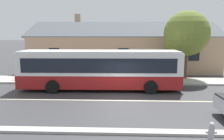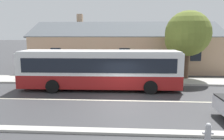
% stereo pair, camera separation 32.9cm
% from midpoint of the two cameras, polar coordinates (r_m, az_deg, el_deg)
% --- Properties ---
extents(ground_plane, '(300.00, 300.00, 0.00)m').
position_cam_midpoint_polar(ground_plane, '(14.43, 1.95, -8.00)').
color(ground_plane, '#38383A').
extents(sidewalk_far, '(60.00, 3.00, 0.15)m').
position_cam_midpoint_polar(sidewalk_far, '(20.22, 2.08, -2.74)').
color(sidewalk_far, '#ADAAA3').
rests_on(sidewalk_far, ground).
extents(curb_near, '(60.00, 0.50, 0.12)m').
position_cam_midpoint_polar(curb_near, '(9.96, 1.73, -15.80)').
color(curb_near, '#ADAAA3').
rests_on(curb_near, ground).
extents(lane_divider_stripe, '(60.00, 0.16, 0.01)m').
position_cam_midpoint_polar(lane_divider_stripe, '(14.42, 1.95, -7.98)').
color(lane_divider_stripe, beige).
rests_on(lane_divider_stripe, ground).
extents(community_building, '(21.68, 9.19, 6.86)m').
position_cam_midpoint_polar(community_building, '(27.66, 2.51, 4.80)').
color(community_building, tan).
rests_on(community_building, ground).
extents(transit_bus, '(12.40, 2.94, 3.06)m').
position_cam_midpoint_polar(transit_bus, '(16.98, -3.75, 0.34)').
color(transit_bus, maroon).
rests_on(transit_bus, ground).
extents(bench_by_building, '(1.66, 0.51, 0.94)m').
position_cam_midpoint_polar(bench_by_building, '(21.98, -22.25, -1.15)').
color(bench_by_building, brown).
rests_on(bench_by_building, sidewalk_far).
extents(bench_down_street, '(1.55, 0.51, 0.94)m').
position_cam_midpoint_polar(bench_down_street, '(20.46, -11.90, -1.40)').
color(bench_down_street, brown).
rests_on(bench_down_street, sidewalk_far).
extents(street_tree_primary, '(4.20, 4.20, 6.47)m').
position_cam_midpoint_polar(street_tree_primary, '(21.74, 18.05, 8.56)').
color(street_tree_primary, '#4C3828').
rests_on(street_tree_primary, ground).
extents(fire_hydrant, '(0.42, 0.24, 0.83)m').
position_cam_midpoint_polar(fire_hydrant, '(9.85, 23.62, -14.58)').
color(fire_hydrant, '#B2B2B7').
rests_on(fire_hydrant, ground).
extents(bus_stop_sign, '(0.36, 0.07, 2.40)m').
position_cam_midpoint_polar(bus_stop_sign, '(19.51, 16.04, 1.14)').
color(bus_stop_sign, gray).
rests_on(bus_stop_sign, sidewalk_far).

